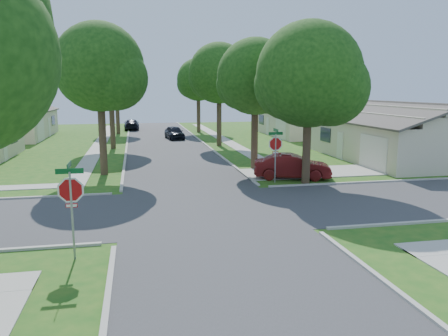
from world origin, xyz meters
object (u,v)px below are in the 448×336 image
stop_sign_sw (71,194)px  tree_ne_corner (310,79)px  house_ne_near (395,138)px  tree_e_mid (220,76)px  tree_w_mid (111,72)px  tree_w_far (117,86)px  car_curb_west (132,125)px  tree_e_near (256,80)px  car_curb_east (174,132)px  house_ne_far (303,121)px  stop_sign_ne (275,146)px  tree_w_near (100,71)px  house_nw_far (8,124)px  tree_e_far (199,82)px  car_driveway (292,166)px

stop_sign_sw → tree_ne_corner: bearing=38.8°
house_ne_near → tree_e_mid: bearing=138.3°
tree_w_mid → tree_ne_corner: size_ratio=1.10×
tree_w_far → car_curb_west: bearing=74.2°
tree_w_far → tree_e_near: bearing=-69.4°
car_curb_east → house_ne_far: bearing=-0.6°
stop_sign_ne → house_ne_near: bearing=29.1°
tree_w_near → house_ne_far: (20.64, 19.99, -4.60)m
house_nw_far → car_curb_west: 14.67m
tree_e_far → house_ne_far: 13.09m
stop_sign_ne → car_driveway: (1.30, 0.80, -1.32)m
car_driveway → car_curb_east: 22.46m
stop_sign_sw → car_driveway: stop_sign_sw is taller
tree_ne_corner → car_curb_west: 36.53m
tree_e_far → car_curb_west: tree_e_far is taller
stop_sign_ne → house_nw_far: house_nw_far is taller
tree_w_mid → house_nw_far: (-11.35, 10.99, -4.97)m
tree_e_far → car_driveway: bearing=-87.5°
tree_e_far → house_ne_near: bearing=-64.0°
car_curb_west → house_nw_far: bearing=29.0°
tree_w_near → tree_w_far: (-0.01, 25.00, -0.61)m
tree_w_mid → tree_e_mid: bearing=-0.0°
tree_e_near → house_ne_far: 23.30m
tree_e_far → tree_w_mid: (-9.39, -13.00, 0.51)m
house_nw_far → car_curb_east: house_nw_far is taller
tree_ne_corner → house_nw_far: size_ratio=0.64×
stop_sign_ne → tree_w_far: 30.96m
tree_e_mid → house_nw_far: (-20.75, 10.99, -4.74)m
stop_sign_ne → tree_e_far: bearing=89.9°
tree_ne_corner → house_ne_near: size_ratio=0.64×
tree_e_mid → tree_w_far: (-9.41, 13.00, -0.75)m
stop_sign_sw → car_curb_east: stop_sign_sw is taller
stop_sign_sw → car_driveway: 14.84m
stop_sign_ne → tree_ne_corner: tree_ne_corner is taller
stop_sign_sw → tree_e_mid: bearing=69.8°
tree_w_near → tree_w_far: bearing=90.0°
tree_ne_corner → house_ne_near: (9.63, 6.79, -4.08)m
tree_e_near → house_ne_near: size_ratio=0.61×
tree_w_far → stop_sign_ne: bearing=-72.3°
stop_sign_sw → house_ne_far: 39.55m
stop_sign_sw → car_curb_east: 32.71m
tree_ne_corner → car_curb_west: tree_ne_corner is taller
tree_w_mid → house_ne_near: bearing=-25.9°
stop_sign_ne → tree_e_far: 29.57m
tree_w_near → tree_ne_corner: bearing=-23.6°
house_ne_near → house_nw_far: (-31.98, 21.00, 0.00)m
tree_w_near → car_curb_east: (5.84, 18.44, -5.44)m
tree_ne_corner → car_driveway: bearing=105.6°
tree_w_near → car_curb_west: 30.64m
tree_ne_corner → car_curb_east: size_ratio=2.18×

